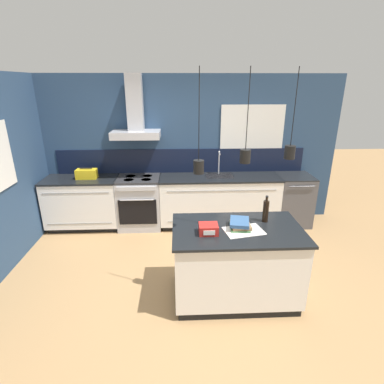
{
  "coord_description": "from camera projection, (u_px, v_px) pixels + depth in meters",
  "views": [
    {
      "loc": [
        -0.06,
        -3.28,
        2.45
      ],
      "look_at": [
        0.12,
        0.55,
        1.05
      ],
      "focal_mm": 28.0,
      "sensor_mm": 36.0,
      "label": 1
    }
  ],
  "objects": [
    {
      "name": "paper_pile",
      "position": [
        244.0,
        231.0,
        3.31
      ],
      "size": [
        0.47,
        0.36,
        0.01
      ],
      "color": "silver",
      "rests_on": "kitchen_island"
    },
    {
      "name": "counter_run_sink",
      "position": [
        219.0,
        200.0,
        5.38
      ],
      "size": [
        2.11,
        0.64,
        1.33
      ],
      "color": "black",
      "rests_on": "ground_plane"
    },
    {
      "name": "oven_range",
      "position": [
        140.0,
        202.0,
        5.31
      ],
      "size": [
        0.74,
        0.66,
        0.91
      ],
      "color": "#B5B5BA",
      "rests_on": "ground_plane"
    },
    {
      "name": "dishwasher",
      "position": [
        293.0,
        199.0,
        5.43
      ],
      "size": [
        0.59,
        0.65,
        0.91
      ],
      "color": "#4C4C51",
      "rests_on": "ground_plane"
    },
    {
      "name": "kitchen_island",
      "position": [
        236.0,
        263.0,
        3.52
      ],
      "size": [
        1.47,
        0.89,
        0.91
      ],
      "color": "black",
      "rests_on": "ground_plane"
    },
    {
      "name": "book_stack",
      "position": [
        240.0,
        224.0,
        3.36
      ],
      "size": [
        0.26,
        0.31,
        0.1
      ],
      "color": "#4C7F4C",
      "rests_on": "kitchen_island"
    },
    {
      "name": "ground_plane",
      "position": [
        185.0,
        282.0,
        3.92
      ],
      "size": [
        16.0,
        16.0,
        0.0
      ],
      "primitive_type": "plane",
      "color": "#A87F51",
      "rests_on": "ground"
    },
    {
      "name": "red_supply_box",
      "position": [
        208.0,
        229.0,
        3.24
      ],
      "size": [
        0.21,
        0.18,
        0.1
      ],
      "color": "red",
      "rests_on": "kitchen_island"
    },
    {
      "name": "wall_back",
      "position": [
        179.0,
        148.0,
        5.32
      ],
      "size": [
        5.6,
        2.43,
        2.6
      ],
      "color": "navy",
      "rests_on": "ground_plane"
    },
    {
      "name": "wall_left",
      "position": [
        2.0,
        173.0,
        4.02
      ],
      "size": [
        0.08,
        3.8,
        2.6
      ],
      "color": "navy",
      "rests_on": "ground_plane"
    },
    {
      "name": "bottle_on_island",
      "position": [
        266.0,
        211.0,
        3.49
      ],
      "size": [
        0.07,
        0.07,
        0.32
      ],
      "color": "black",
      "rests_on": "kitchen_island"
    },
    {
      "name": "counter_run_left",
      "position": [
        83.0,
        203.0,
        5.27
      ],
      "size": [
        1.25,
        0.64,
        0.91
      ],
      "color": "black",
      "rests_on": "ground_plane"
    },
    {
      "name": "yellow_toolbox",
      "position": [
        87.0,
        174.0,
        5.09
      ],
      "size": [
        0.34,
        0.18,
        0.19
      ],
      "color": "gold",
      "rests_on": "counter_run_left"
    }
  ]
}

